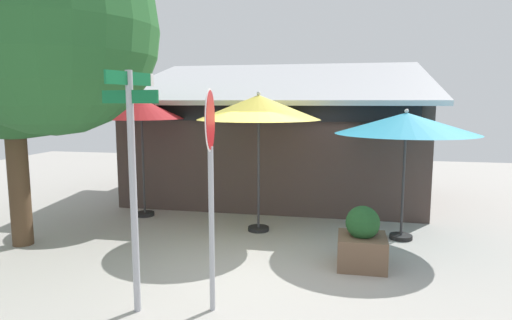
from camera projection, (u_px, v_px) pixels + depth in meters
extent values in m
cube|color=#ADA8A0|center=(247.00, 268.00, 7.21)|extent=(28.00, 28.00, 0.10)
cube|color=#473833|center=(278.00, 147.00, 12.35)|extent=(7.50, 4.46, 2.81)
cube|color=silver|center=(277.00, 81.00, 11.96)|extent=(8.00, 5.05, 1.30)
cube|color=black|center=(263.00, 111.00, 10.00)|extent=(6.90, 0.16, 0.44)
cylinder|color=#A8AAB2|center=(133.00, 195.00, 5.45)|extent=(0.09, 0.09, 3.07)
cube|color=#116B38|center=(129.00, 78.00, 5.26)|extent=(0.19, 0.82, 0.16)
cube|color=#116B38|center=(130.00, 97.00, 5.29)|extent=(0.82, 0.19, 0.16)
cube|color=white|center=(151.00, 80.00, 5.66)|extent=(0.05, 0.07, 0.16)
cylinder|color=#A8AAB2|center=(212.00, 230.00, 5.53)|extent=(0.07, 0.07, 2.14)
cylinder|color=white|center=(210.00, 120.00, 5.35)|extent=(0.14, 0.77, 0.78)
cylinder|color=red|center=(210.00, 120.00, 5.35)|extent=(0.14, 0.72, 0.73)
cylinder|color=black|center=(145.00, 214.00, 10.33)|extent=(0.44, 0.44, 0.08)
cylinder|color=#333335|center=(143.00, 167.00, 10.18)|extent=(0.05, 0.05, 2.34)
cone|color=#B21E23|center=(141.00, 109.00, 10.00)|extent=(1.94, 1.94, 0.46)
sphere|color=silver|center=(141.00, 97.00, 9.96)|extent=(0.08, 0.08, 0.08)
cylinder|color=black|center=(258.00, 229.00, 9.14)|extent=(0.44, 0.44, 0.08)
cylinder|color=#333335|center=(258.00, 175.00, 8.99)|extent=(0.05, 0.05, 2.37)
cone|color=#EAD14C|center=(259.00, 107.00, 8.80)|extent=(2.52, 2.52, 0.50)
sphere|color=silver|center=(259.00, 93.00, 8.76)|extent=(0.08, 0.08, 0.08)
cylinder|color=black|center=(401.00, 237.00, 8.59)|extent=(0.44, 0.44, 0.08)
cylinder|color=#333335|center=(403.00, 186.00, 8.46)|extent=(0.05, 0.05, 2.12)
cone|color=#2D99BC|center=(406.00, 123.00, 8.29)|extent=(2.69, 2.69, 0.41)
sphere|color=silver|center=(407.00, 111.00, 8.26)|extent=(0.08, 0.08, 0.08)
cylinder|color=brown|center=(19.00, 178.00, 8.10)|extent=(0.37, 0.37, 2.57)
sphere|color=#28602D|center=(6.00, 8.00, 7.69)|extent=(4.67, 4.67, 4.67)
sphere|color=#28602D|center=(50.00, 28.00, 6.93)|extent=(3.45, 3.45, 3.45)
cube|color=brown|center=(362.00, 251.00, 7.12)|extent=(0.78, 0.78, 0.52)
sphere|color=#1E4C23|center=(363.00, 223.00, 7.05)|extent=(0.55, 0.55, 0.55)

